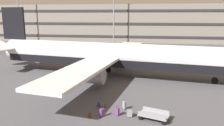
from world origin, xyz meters
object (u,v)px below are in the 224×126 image
at_px(suitcase_scuffed, 102,112).
at_px(baggage_cart, 154,115).
at_px(suitcase_navy, 130,113).
at_px(backpack_silver, 89,116).
at_px(backpack_upright, 98,105).
at_px(backpack_teal, 105,106).
at_px(suitcase_large, 117,111).
at_px(suitcase_red, 124,105).
at_px(airliner, 112,56).

relative_size(suitcase_scuffed, baggage_cart, 0.28).
bearing_deg(suitcase_scuffed, suitcase_navy, 5.88).
bearing_deg(suitcase_navy, backpack_silver, -167.33).
relative_size(suitcase_navy, backpack_upright, 1.68).
bearing_deg(backpack_silver, baggage_cart, 5.78).
distance_m(backpack_silver, backpack_teal, 2.72).
height_order(suitcase_navy, suitcase_large, suitcase_navy).
bearing_deg(backpack_teal, suitcase_red, -1.80).
relative_size(backpack_upright, baggage_cart, 0.16).
height_order(suitcase_scuffed, backpack_silver, suitcase_scuffed).
xyz_separation_m(backpack_silver, baggage_cart, (5.71, 0.58, 0.18)).
distance_m(suitcase_scuffed, suitcase_red, 2.70).
bearing_deg(baggage_cart, airliner, 112.25).
height_order(airliner, suitcase_red, airliner).
bearing_deg(suitcase_large, suitcase_red, 71.28).
height_order(suitcase_scuffed, suitcase_navy, suitcase_scuffed).
bearing_deg(baggage_cart, suitcase_navy, 174.04).
xyz_separation_m(suitcase_red, backpack_upright, (-2.64, 0.15, -0.19)).
relative_size(suitcase_red, backpack_teal, 1.93).
bearing_deg(backpack_upright, baggage_cart, -20.78).
distance_m(airliner, suitcase_large, 14.58).
xyz_separation_m(suitcase_navy, baggage_cart, (2.14, -0.22, 0.04)).
relative_size(backpack_silver, backpack_upright, 1.06).
relative_size(suitcase_scuffed, suitcase_large, 1.08).
distance_m(suitcase_navy, baggage_cart, 2.15).
relative_size(suitcase_navy, baggage_cart, 0.27).
distance_m(backpack_teal, baggage_cart, 5.17).
bearing_deg(suitcase_red, suitcase_navy, -69.19).
distance_m(suitcase_scuffed, suitcase_navy, 2.52).
relative_size(airliner, backpack_silver, 76.63).
xyz_separation_m(airliner, backpack_upright, (0.50, -12.44, -2.81)).
bearing_deg(baggage_cart, backpack_silver, -174.22).
bearing_deg(backpack_silver, suitcase_red, 40.44).
relative_size(suitcase_scuffed, suitcase_red, 0.94).
bearing_deg(suitcase_large, backpack_silver, -157.78).
relative_size(backpack_silver, baggage_cart, 0.17).
xyz_separation_m(suitcase_scuffed, suitcase_navy, (2.51, 0.26, -0.02)).
height_order(suitcase_navy, backpack_teal, suitcase_navy).
bearing_deg(airliner, baggage_cart, -67.75).
xyz_separation_m(suitcase_scuffed, baggage_cart, (4.65, 0.03, 0.03)).
height_order(airliner, backpack_silver, airliner).
height_order(suitcase_red, baggage_cart, suitcase_red).
xyz_separation_m(suitcase_large, backpack_teal, (-1.48, 1.57, -0.19)).
relative_size(suitcase_navy, suitcase_large, 1.03).
bearing_deg(suitcase_scuffed, backpack_upright, 110.41).
relative_size(suitcase_scuffed, backpack_silver, 1.66).
bearing_deg(backpack_silver, airliner, 90.85).
bearing_deg(airliner, suitcase_scuffed, -84.96).
bearing_deg(backpack_silver, backpack_upright, 83.94).
bearing_deg(suitcase_navy, suitcase_large, 170.92).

